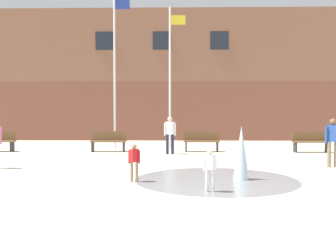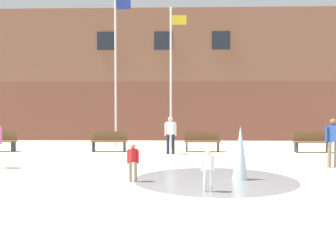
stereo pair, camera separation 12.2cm
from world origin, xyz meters
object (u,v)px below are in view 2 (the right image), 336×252
Objects in this scene: park_bench_center at (312,142)px; adult_in_red at (171,132)px; flagpole_left at (116,65)px; park_bench_left_of_flagpoles at (109,141)px; park_bench_under_left_flagpole at (202,141)px; adult_watching at (333,139)px; child_with_pink_shirt at (208,167)px; child_in_fountain at (133,160)px; flagpole_right at (172,73)px.

adult_in_red reaches higher than park_bench_center.
park_bench_left_of_flagpoles is at bearing -93.37° from flagpole_left.
park_bench_under_left_flagpole is 1.01× the size of adult_in_red.
flagpole_left reaches higher than park_bench_left_of_flagpoles.
adult_watching is (8.15, -4.72, 0.45)m from park_bench_left_of_flagpoles.
flagpole_left is at bearing 169.95° from park_bench_center.
adult_in_red is (-1.03, 7.72, 0.35)m from child_with_pink_shirt.
child_in_fountain is at bearing -133.72° from park_bench_center.
child_with_pink_shirt is 0.14× the size of flagpole_right.
park_bench_left_of_flagpoles is 4.19m from park_bench_under_left_flagpole.
flagpole_left is at bearing 160.97° from park_bench_under_left_flagpole.
child_in_fountain and child_with_pink_shirt have the same top height.
adult_in_red is at bearing 5.86° from adult_watching.
park_bench_under_left_flagpole is 0.21× the size of flagpole_left.
child_in_fountain is 1.00× the size of child_with_pink_shirt.
child_with_pink_shirt is at bearing -121.18° from park_bench_center.
adult_in_red is (0.83, 6.49, 0.35)m from child_in_fountain.
adult_in_red is (2.79, -0.98, 0.45)m from park_bench_left_of_flagpoles.
flagpole_right reaches higher than park_bench_under_left_flagpole.
child_with_pink_shirt is (1.85, -1.22, 0.00)m from child_in_fountain.
adult_in_red is 0.21× the size of flagpole_left.
park_bench_left_of_flagpoles is 1.62× the size of child_in_fountain.
park_bench_left_of_flagpoles is 1.00× the size of park_bench_center.
flagpole_right is at bearing 165.77° from park_bench_center.
flagpole_left is (-2.70, 2.46, 3.10)m from adult_in_red.
park_bench_left_of_flagpoles is at bearing 59.50° from child_in_fountain.
flagpole_right reaches higher than park_bench_center.
child_with_pink_shirt is (3.81, -8.69, 0.10)m from park_bench_left_of_flagpoles.
flagpole_right reaches higher than adult_watching.
adult_watching is 10.64m from flagpole_left.
adult_in_red is at bearing -143.31° from park_bench_under_left_flagpole.
child_with_pink_shirt reaches higher than park_bench_left_of_flagpoles.
adult_in_red is at bearing -49.47° from child_with_pink_shirt.
park_bench_under_left_flagpole is at bearing 178.04° from park_bench_center.
flagpole_right is at bearing 39.59° from child_in_fountain.
park_bench_left_of_flagpoles is 1.01× the size of adult_in_red.
flagpole_right is (-0.01, 2.46, 2.72)m from adult_in_red.
park_bench_left_of_flagpoles is at bearing 10.70° from adult_watching.
adult_in_red is at bearing -89.81° from flagpole_right.
park_bench_left_of_flagpoles is at bearing -179.01° from park_bench_under_left_flagpole.
adult_watching is at bearing -21.24° from child_in_fountain.
park_bench_under_left_flagpole is 1.62× the size of child_in_fountain.
flagpole_left reaches higher than child_with_pink_shirt.
park_bench_left_of_flagpoles is 9.43m from adult_watching.
child_with_pink_shirt is 0.62× the size of adult_watching.
adult_watching is (4.34, 3.97, 0.35)m from child_with_pink_shirt.
park_bench_center is 6.31m from adult_in_red.
child_with_pink_shirt is at bearing 127.79° from adult_in_red.
park_bench_under_left_flagpole is at bearing -59.54° from child_with_pink_shirt.
park_bench_center is at bearing -59.83° from adult_watching.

